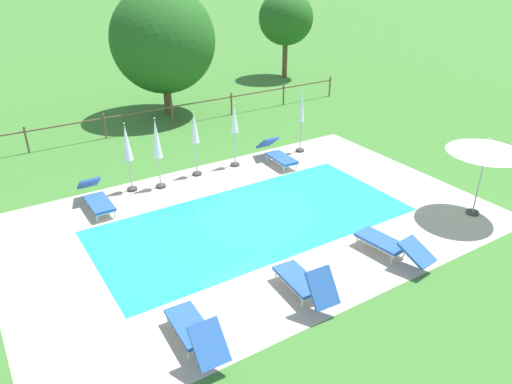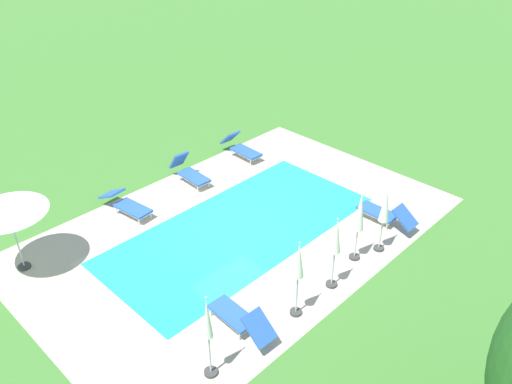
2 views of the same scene
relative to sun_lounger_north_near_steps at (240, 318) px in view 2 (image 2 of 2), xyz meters
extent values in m
plane|color=#3D752D|center=(-2.97, -3.06, -0.37)|extent=(160.00, 160.00, 0.00)
cube|color=#B2A893|center=(-2.97, -3.06, -0.37)|extent=(13.48, 8.70, 0.01)
cube|color=#23A8C1|center=(-2.97, -3.06, -0.37)|extent=(8.94, 4.16, 0.01)
cube|color=#C0B59F|center=(-2.97, -0.86, -0.37)|extent=(9.42, 0.24, 0.01)
cube|color=#C0B59F|center=(-2.97, -5.26, -0.37)|extent=(9.42, 0.24, 0.01)
cube|color=#C0B59F|center=(1.62, -3.06, -0.37)|extent=(0.24, 4.16, 0.01)
cube|color=#C0B59F|center=(-7.56, -3.06, -0.37)|extent=(0.24, 4.16, 0.01)
cube|color=#2856A8|center=(-0.01, -0.29, -0.06)|extent=(0.66, 1.33, 0.07)
cube|color=#2856A8|center=(0.03, 0.69, 0.20)|extent=(0.63, 0.73, 0.57)
cube|color=silver|center=(-0.01, -0.29, -0.11)|extent=(0.63, 1.30, 0.04)
cylinder|color=silver|center=(0.22, -0.85, -0.23)|extent=(0.04, 0.04, 0.28)
cylinder|color=silver|center=(-0.29, -0.83, -0.23)|extent=(0.04, 0.04, 0.28)
cylinder|color=silver|center=(0.27, 0.25, -0.23)|extent=(0.04, 0.04, 0.28)
cylinder|color=silver|center=(-0.24, 0.28, -0.23)|extent=(0.04, 0.04, 0.28)
cube|color=#2856A8|center=(-3.79, -6.29, -0.06)|extent=(0.68, 1.33, 0.07)
cube|color=#2856A8|center=(-3.85, -7.18, 0.28)|extent=(0.63, 0.58, 0.73)
cube|color=silver|center=(-3.79, -6.29, -0.11)|extent=(0.65, 1.31, 0.04)
cylinder|color=silver|center=(-4.01, -5.72, -0.23)|extent=(0.04, 0.04, 0.28)
cylinder|color=silver|center=(-3.50, -5.75, -0.23)|extent=(0.04, 0.04, 0.28)
cylinder|color=silver|center=(-4.08, -6.83, -0.23)|extent=(0.04, 0.04, 0.28)
cylinder|color=silver|center=(-3.57, -6.86, -0.23)|extent=(0.04, 0.04, 0.28)
cube|color=#2856A8|center=(-6.52, -6.34, -0.06)|extent=(0.66, 1.33, 0.07)
cube|color=#2856A8|center=(-6.56, -7.29, 0.24)|extent=(0.63, 0.67, 0.64)
cube|color=silver|center=(-6.52, -6.34, -0.11)|extent=(0.63, 1.30, 0.04)
cylinder|color=silver|center=(-6.75, -5.78, -0.23)|extent=(0.04, 0.04, 0.28)
cylinder|color=silver|center=(-6.24, -5.80, -0.23)|extent=(0.04, 0.04, 0.28)
cylinder|color=silver|center=(-6.80, -6.88, -0.23)|extent=(0.04, 0.04, 0.28)
cylinder|color=silver|center=(-6.29, -6.90, -0.23)|extent=(0.04, 0.04, 0.28)
cube|color=#2856A8|center=(-1.04, -6.13, -0.06)|extent=(0.76, 1.36, 0.07)
cube|color=#2856A8|center=(-0.91, -7.15, 0.12)|extent=(0.69, 0.86, 0.42)
cube|color=silver|center=(-1.04, -6.13, -0.11)|extent=(0.72, 1.33, 0.04)
cylinder|color=silver|center=(-1.36, -5.62, -0.23)|extent=(0.04, 0.04, 0.28)
cylinder|color=silver|center=(-0.86, -5.55, -0.23)|extent=(0.04, 0.04, 0.28)
cylinder|color=silver|center=(-1.22, -6.71, -0.23)|extent=(0.04, 0.04, 0.28)
cylinder|color=silver|center=(-0.72, -6.65, -0.23)|extent=(0.04, 0.04, 0.28)
cube|color=#2856A8|center=(-6.50, -0.23, -0.06)|extent=(0.60, 1.30, 0.07)
cube|color=#2856A8|center=(-6.49, 0.76, 0.19)|extent=(0.60, 0.72, 0.55)
cube|color=silver|center=(-6.50, -0.23, -0.11)|extent=(0.57, 1.28, 0.04)
cylinder|color=silver|center=(-6.24, -0.78, -0.23)|extent=(0.04, 0.04, 0.28)
cylinder|color=silver|center=(-6.75, -0.78, -0.23)|extent=(0.04, 0.04, 0.28)
cylinder|color=silver|center=(-6.24, 0.33, -0.23)|extent=(0.04, 0.04, 0.28)
cylinder|color=silver|center=(-6.75, 0.33, -0.23)|extent=(0.04, 0.04, 0.28)
cylinder|color=#383838|center=(2.70, -6.18, -0.33)|extent=(0.36, 0.36, 0.08)
cylinder|color=#B2B5B7|center=(2.70, -6.18, 0.78)|extent=(0.04, 0.04, 2.30)
cone|color=white|center=(2.70, -6.18, 1.76)|extent=(2.15, 2.15, 0.38)
sphere|color=white|center=(2.70, -6.18, 1.96)|extent=(0.06, 0.06, 0.06)
cylinder|color=#383838|center=(-4.33, 0.42, -0.33)|extent=(0.32, 0.32, 0.08)
cylinder|color=#B2B5B7|center=(-4.33, 0.42, 0.15)|extent=(0.04, 0.04, 1.05)
cone|color=white|center=(-4.33, 0.42, 1.31)|extent=(0.30, 0.30, 1.27)
sphere|color=white|center=(-4.33, 0.42, 1.97)|extent=(0.05, 0.05, 0.05)
cylinder|color=#383838|center=(-1.39, 0.65, -0.33)|extent=(0.32, 0.32, 0.08)
cylinder|color=#B2B5B7|center=(-1.39, 0.65, 0.26)|extent=(0.04, 0.04, 1.27)
cone|color=white|center=(-1.39, 0.65, 1.40)|extent=(0.28, 0.28, 1.01)
sphere|color=white|center=(-1.39, 0.65, 1.92)|extent=(0.05, 0.05, 0.05)
cylinder|color=#383838|center=(-5.19, 0.71, -0.33)|extent=(0.32, 0.32, 0.08)
cylinder|color=#B2B5B7|center=(-5.19, 0.71, 0.16)|extent=(0.04, 0.04, 1.07)
cone|color=white|center=(-5.19, 0.71, 1.27)|extent=(0.30, 0.30, 1.17)
sphere|color=white|center=(-5.19, 0.71, 1.88)|extent=(0.05, 0.05, 0.05)
cylinder|color=#383838|center=(-2.89, 0.66, -0.33)|extent=(0.32, 0.32, 0.08)
cylinder|color=#B2B5B7|center=(-2.89, 0.66, 0.22)|extent=(0.04, 0.04, 1.19)
cone|color=white|center=(-2.89, 0.66, 1.33)|extent=(0.28, 0.28, 1.03)
sphere|color=white|center=(-2.89, 0.66, 1.87)|extent=(0.05, 0.05, 0.05)
cylinder|color=#383838|center=(1.41, 0.50, -0.33)|extent=(0.32, 0.32, 0.08)
cylinder|color=#B2B5B7|center=(1.41, 0.50, 0.23)|extent=(0.04, 0.04, 1.21)
cone|color=white|center=(1.41, 0.50, 1.39)|extent=(0.21, 0.21, 1.12)
sphere|color=white|center=(1.41, 0.50, 1.97)|extent=(0.05, 0.05, 0.05)
camera|label=1|loc=(-9.41, -13.34, 6.61)|focal=34.26mm
camera|label=2|loc=(6.35, 6.74, 9.37)|focal=36.35mm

